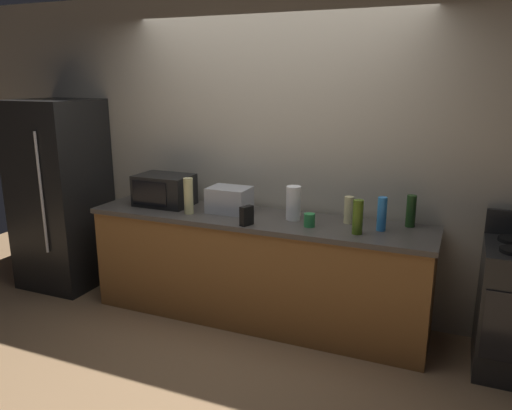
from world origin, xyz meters
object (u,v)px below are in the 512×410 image
(microwave, at_px, (164,190))
(cordless_phone, at_px, (247,216))
(paper_towel_roll, at_px, (293,203))
(bottle_vinegar, at_px, (188,196))
(refrigerator, at_px, (61,194))
(bottle_olive_oil, at_px, (358,217))
(mug_green, at_px, (309,220))
(bottle_spray_cleaner, at_px, (382,214))
(bottle_hand_soap, at_px, (349,210))
(toaster_oven, at_px, (229,200))
(bottle_wine, at_px, (411,211))

(microwave, distance_m, cordless_phone, 0.97)
(paper_towel_roll, bearing_deg, bottle_vinegar, -168.78)
(refrigerator, xyz_separation_m, paper_towel_roll, (2.35, 0.05, 0.13))
(refrigerator, bearing_deg, bottle_vinegar, -4.57)
(bottle_olive_oil, height_order, mug_green, bottle_olive_oil)
(bottle_spray_cleaner, height_order, bottle_hand_soap, bottle_spray_cleaner)
(paper_towel_roll, distance_m, bottle_hand_soap, 0.43)
(bottle_olive_oil, xyz_separation_m, bottle_hand_soap, (-0.12, 0.25, -0.02))
(toaster_oven, distance_m, bottle_vinegar, 0.34)
(paper_towel_roll, bearing_deg, toaster_oven, 178.99)
(cordless_phone, height_order, bottle_wine, bottle_wine)
(bottle_hand_soap, xyz_separation_m, mug_green, (-0.25, -0.21, -0.05))
(refrigerator, bearing_deg, bottle_wine, 3.77)
(cordless_phone, xyz_separation_m, bottle_spray_cleaner, (0.97, 0.26, 0.05))
(toaster_oven, xyz_separation_m, bottle_vinegar, (-0.29, -0.18, 0.04))
(paper_towel_roll, height_order, bottle_spray_cleaner, paper_towel_roll)
(bottle_hand_soap, distance_m, bottle_vinegar, 1.31)
(refrigerator, xyz_separation_m, bottle_vinegar, (1.50, -0.12, 0.15))
(bottle_hand_soap, bearing_deg, cordless_phone, -152.92)
(refrigerator, bearing_deg, mug_green, -2.00)
(refrigerator, relative_size, toaster_oven, 5.29)
(microwave, distance_m, bottle_vinegar, 0.38)
(toaster_oven, relative_size, cordless_phone, 2.27)
(microwave, distance_m, toaster_oven, 0.63)
(microwave, bearing_deg, cordless_phone, -17.25)
(bottle_olive_oil, xyz_separation_m, bottle_spray_cleaner, (0.15, 0.15, 0.00))
(bottle_spray_cleaner, distance_m, bottle_vinegar, 1.56)
(refrigerator, height_order, paper_towel_roll, refrigerator)
(toaster_oven, height_order, bottle_wine, bottle_wine)
(microwave, xyz_separation_m, bottle_wine, (2.08, 0.16, -0.01))
(toaster_oven, xyz_separation_m, bottle_spray_cleaner, (1.26, -0.03, 0.02))
(microwave, xyz_separation_m, bottle_olive_oil, (1.75, -0.17, -0.01))
(cordless_phone, xyz_separation_m, bottle_olive_oil, (0.82, 0.11, 0.05))
(refrigerator, height_order, bottle_hand_soap, refrigerator)
(bottle_vinegar, distance_m, mug_green, 1.04)
(bottle_hand_soap, xyz_separation_m, bottle_vinegar, (-1.28, -0.24, 0.04))
(microwave, relative_size, paper_towel_roll, 1.78)
(refrigerator, bearing_deg, bottle_hand_soap, 2.51)
(bottle_wine, distance_m, bottle_vinegar, 1.77)
(microwave, relative_size, bottle_spray_cleaner, 1.90)
(paper_towel_roll, xyz_separation_m, bottle_olive_oil, (0.55, -0.18, -0.01))
(microwave, height_order, cordless_phone, microwave)
(refrigerator, relative_size, bottle_vinegar, 6.00)
(cordless_phone, height_order, bottle_hand_soap, bottle_hand_soap)
(bottle_spray_cleaner, bearing_deg, bottle_hand_soap, 160.11)
(bottle_hand_soap, height_order, mug_green, bottle_hand_soap)
(bottle_hand_soap, bearing_deg, bottle_spray_cleaner, -19.89)
(bottle_olive_oil, bearing_deg, bottle_vinegar, 179.74)
(toaster_oven, xyz_separation_m, cordless_phone, (0.29, -0.30, -0.03))
(mug_green, bearing_deg, refrigerator, 178.00)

